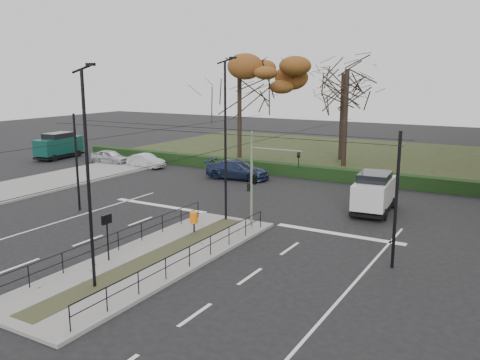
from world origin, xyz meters
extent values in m
plane|color=black|center=(0.00, 0.00, 0.00)|extent=(140.00, 140.00, 0.00)
cube|color=slate|center=(0.00, -2.50, 0.07)|extent=(4.40, 15.00, 0.14)
cube|color=black|center=(-6.00, 32.00, 0.05)|extent=(38.00, 26.00, 0.10)
cube|color=black|center=(-6.00, 18.60, 0.50)|extent=(38.00, 1.00, 1.00)
cylinder|color=black|center=(-2.05, 4.00, 0.59)|extent=(0.04, 0.04, 0.90)
cylinder|color=black|center=(2.05, -9.20, 0.59)|extent=(0.04, 0.04, 0.90)
cylinder|color=black|center=(2.05, 4.00, 0.59)|extent=(0.04, 0.04, 0.90)
cylinder|color=black|center=(-2.05, -2.60, 1.04)|extent=(0.04, 13.20, 0.04)
cylinder|color=black|center=(2.05, -2.60, 1.04)|extent=(0.04, 13.20, 0.04)
cylinder|color=black|center=(-9.60, 2.00, 3.00)|extent=(0.14, 0.14, 6.00)
cylinder|color=black|center=(9.60, 2.00, 3.00)|extent=(0.14, 0.14, 6.00)
cylinder|color=black|center=(0.00, 1.00, 5.50)|extent=(20.00, 0.02, 0.02)
cylinder|color=black|center=(0.00, 3.00, 5.50)|extent=(20.00, 0.02, 0.02)
cylinder|color=black|center=(-3.50, -2.00, 5.30)|extent=(0.02, 34.00, 0.02)
cylinder|color=black|center=(3.50, -2.00, 5.30)|extent=(0.02, 34.00, 0.02)
cylinder|color=#64765B|center=(1.50, 3.98, 2.49)|extent=(0.14, 0.14, 4.69)
cylinder|color=#64765B|center=(2.94, 3.98, 4.47)|extent=(2.89, 0.09, 0.09)
imported|color=black|center=(4.21, 3.98, 4.02)|extent=(0.15, 0.18, 0.81)
imported|color=black|center=(1.70, 3.98, 2.85)|extent=(0.57, 1.82, 0.72)
cube|color=black|center=(1.34, 3.98, 2.31)|extent=(0.20, 0.14, 0.45)
sphere|color=#FF0C0C|center=(1.25, 3.98, 2.44)|extent=(0.10, 0.10, 0.10)
sphere|color=#0CE533|center=(1.25, 3.98, 2.20)|extent=(0.10, 0.10, 0.10)
cylinder|color=black|center=(-0.60, 1.52, 0.40)|extent=(0.08, 0.08, 0.53)
cylinder|color=orange|center=(-0.60, 1.52, 0.93)|extent=(0.42, 0.42, 0.58)
cylinder|color=black|center=(-1.50, -3.82, 1.14)|extent=(0.07, 0.07, 2.00)
cube|color=black|center=(-1.50, -3.82, 2.04)|extent=(0.10, 0.55, 0.42)
cube|color=beige|center=(-1.56, -3.82, 2.04)|extent=(0.02, 0.48, 0.35)
cylinder|color=black|center=(0.08, -6.22, 4.30)|extent=(0.12, 0.12, 8.32)
cube|color=black|center=(0.55, -6.22, 8.62)|extent=(0.36, 0.15, 0.10)
cylinder|color=black|center=(-0.40, 4.40, 4.57)|extent=(0.13, 0.13, 8.85)
cube|color=black|center=(0.10, 4.40, 9.16)|extent=(0.39, 0.15, 0.11)
imported|color=#B9BBC2|center=(-20.02, 15.49, 0.66)|extent=(3.97, 1.80, 1.32)
imported|color=#B9BBC2|center=(-15.80, 15.66, 0.62)|extent=(3.83, 1.53, 1.24)
imported|color=#1E2847|center=(-6.00, 15.36, 0.75)|extent=(5.41, 2.72, 1.51)
cube|color=silver|center=(6.34, 10.72, 1.23)|extent=(2.29, 4.68, 1.47)
cube|color=black|center=(6.34, 10.72, 2.11)|extent=(1.96, 2.63, 0.68)
cube|color=black|center=(6.34, 10.72, 0.30)|extent=(2.33, 4.77, 0.18)
cylinder|color=black|center=(7.42, 9.31, 0.33)|extent=(0.28, 0.68, 0.66)
cylinder|color=black|center=(5.52, 9.15, 0.33)|extent=(0.28, 0.68, 0.66)
cylinder|color=black|center=(7.16, 12.29, 0.33)|extent=(0.28, 0.68, 0.66)
cylinder|color=black|center=(5.26, 12.12, 0.33)|extent=(0.28, 0.68, 0.66)
cube|color=#0C352E|center=(-26.80, 15.33, 1.28)|extent=(2.39, 5.26, 1.57)
cube|color=black|center=(-26.80, 15.33, 2.22)|extent=(2.01, 2.96, 0.73)
cube|color=black|center=(-26.80, 15.33, 0.30)|extent=(2.43, 5.36, 0.18)
cylinder|color=black|center=(-25.70, 13.75, 0.33)|extent=(0.29, 0.68, 0.66)
cylinder|color=black|center=(-27.57, 13.56, 0.33)|extent=(0.29, 0.68, 0.66)
cylinder|color=black|center=(-26.03, 17.10, 0.33)|extent=(0.29, 0.68, 0.66)
cylinder|color=black|center=(-27.91, 16.91, 0.33)|extent=(0.29, 0.68, 0.66)
cylinder|color=black|center=(-11.01, 24.37, 4.37)|extent=(0.44, 0.44, 8.55)
ellipsoid|color=#593314|center=(-11.01, 24.37, 8.65)|extent=(10.48, 10.48, 5.37)
cylinder|color=black|center=(-1.76, 28.24, 4.26)|extent=(0.44, 0.44, 8.32)
cylinder|color=black|center=(-0.34, 24.93, 4.44)|extent=(0.44, 0.44, 8.69)
camera|label=1|loc=(14.28, -19.50, 8.25)|focal=38.00mm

